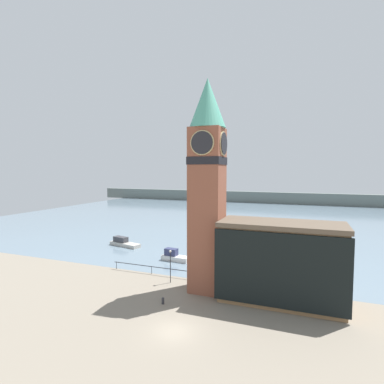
{
  "coord_description": "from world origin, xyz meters",
  "views": [
    {
      "loc": [
        10.83,
        -24.04,
        14.65
      ],
      "look_at": [
        -1.15,
        7.56,
        12.21
      ],
      "focal_mm": 28.0,
      "sensor_mm": 36.0,
      "label": 1
    }
  ],
  "objects_px": {
    "pier_building": "(281,262)",
    "clock_tower": "(207,180)",
    "boat_far": "(124,243)",
    "boat_near": "(174,256)",
    "lamp_post": "(170,260)",
    "mooring_bollard_near": "(163,300)"
  },
  "relations": [
    {
      "from": "mooring_bollard_near",
      "to": "lamp_post",
      "type": "relative_size",
      "value": 0.17
    },
    {
      "from": "boat_near",
      "to": "boat_far",
      "type": "bearing_deg",
      "value": 163.64
    },
    {
      "from": "boat_near",
      "to": "lamp_post",
      "type": "xyz_separation_m",
      "value": [
        3.51,
        -9.06,
        2.31
      ]
    },
    {
      "from": "boat_far",
      "to": "mooring_bollard_near",
      "type": "height_order",
      "value": "boat_far"
    },
    {
      "from": "clock_tower",
      "to": "mooring_bollard_near",
      "type": "height_order",
      "value": "clock_tower"
    },
    {
      "from": "mooring_bollard_near",
      "to": "lamp_post",
      "type": "distance_m",
      "value": 6.79
    },
    {
      "from": "boat_near",
      "to": "boat_far",
      "type": "relative_size",
      "value": 0.69
    },
    {
      "from": "clock_tower",
      "to": "pier_building",
      "type": "height_order",
      "value": "clock_tower"
    },
    {
      "from": "boat_far",
      "to": "lamp_post",
      "type": "bearing_deg",
      "value": -27.07
    },
    {
      "from": "lamp_post",
      "to": "boat_near",
      "type": "bearing_deg",
      "value": 111.15
    },
    {
      "from": "clock_tower",
      "to": "lamp_post",
      "type": "distance_m",
      "value": 11.75
    },
    {
      "from": "boat_near",
      "to": "boat_far",
      "type": "distance_m",
      "value": 14.14
    },
    {
      "from": "boat_far",
      "to": "mooring_bollard_near",
      "type": "xyz_separation_m",
      "value": [
        18.53,
        -20.27,
        -0.19
      ]
    },
    {
      "from": "pier_building",
      "to": "clock_tower",
      "type": "bearing_deg",
      "value": 178.25
    },
    {
      "from": "boat_near",
      "to": "pier_building",
      "type": "bearing_deg",
      "value": -24.46
    },
    {
      "from": "pier_building",
      "to": "boat_far",
      "type": "height_order",
      "value": "pier_building"
    },
    {
      "from": "clock_tower",
      "to": "boat_far",
      "type": "xyz_separation_m",
      "value": [
        -21.84,
        14.83,
        -12.91
      ]
    },
    {
      "from": "clock_tower",
      "to": "boat_far",
      "type": "bearing_deg",
      "value": 145.82
    },
    {
      "from": "lamp_post",
      "to": "clock_tower",
      "type": "bearing_deg",
      "value": -6.2
    },
    {
      "from": "clock_tower",
      "to": "mooring_bollard_near",
      "type": "xyz_separation_m",
      "value": [
        -3.32,
        -5.44,
        -13.1
      ]
    },
    {
      "from": "lamp_post",
      "to": "pier_building",
      "type": "bearing_deg",
      "value": -3.42
    },
    {
      "from": "clock_tower",
      "to": "boat_far",
      "type": "distance_m",
      "value": 29.39
    }
  ]
}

